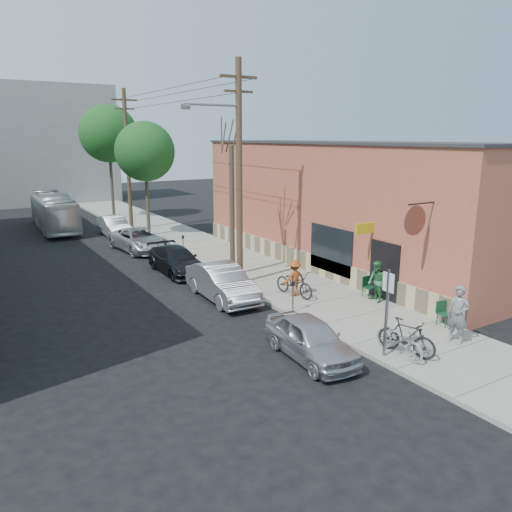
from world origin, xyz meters
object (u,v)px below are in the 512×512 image
parking_meter_near (293,291)px  cyclist (294,278)px  patron_grey (458,314)px  car_3 (139,240)px  patron_green (377,282)px  car_0 (311,339)px  bus (54,212)px  tree_bare (232,212)px  car_4 (114,226)px  utility_pole_near (238,170)px  patio_chair_b (445,314)px  sign_post (387,305)px  parking_meter_far (183,242)px  parked_bike_a (407,337)px  tree_leafy_mid (145,152)px  tree_leafy_far (109,134)px  car_2 (177,260)px  parked_bike_b (399,340)px  patio_chair_a (369,287)px  car_1 (222,283)px

parking_meter_near → cyclist: bearing=52.9°
patron_grey → car_3: size_ratio=0.40×
patron_green → car_0: 6.09m
patron_grey → bus: 30.69m
tree_bare → car_4: (-2.00, 13.60, -2.60)m
parking_meter_near → car_0: 3.93m
patron_grey → bus: bus is taller
car_0 → car_4: 23.00m
utility_pole_near → cyclist: size_ratio=6.33×
patio_chair_b → car_4: size_ratio=0.20×
sign_post → parking_meter_far: 15.59m
tree_bare → parked_bike_a: bearing=-88.9°
patron_grey → parking_meter_near: bearing=-164.9°
patio_chair_b → car_0: (-5.68, 0.59, 0.07)m
cyclist → sign_post: bearing=83.0°
utility_pole_near → car_0: utility_pole_near is taller
tree_leafy_mid → cyclist: 17.19m
car_3 → patio_chair_b: bearing=-79.5°
tree_bare → car_0: (-2.35, -9.40, -2.65)m
tree_bare → tree_leafy_far: (-0.00, 20.84, 3.76)m
car_2 → tree_leafy_mid: bearing=78.3°
car_3 → patron_green: bearing=-76.9°
tree_bare → patron_green: bearing=-65.2°
parking_meter_near → car_4: size_ratio=0.29×
tree_leafy_mid → parked_bike_b: tree_leafy_mid is taller
patio_chair_a → utility_pole_near: bearing=121.0°
bus → patio_chair_b: bearing=-71.4°
patio_chair_a → patron_green: size_ratio=0.51×
patio_chair_b → patron_green: bearing=102.3°
patron_green → tree_leafy_mid: bearing=-156.0°
tree_leafy_mid → patio_chair_a: bearing=-79.8°
tree_leafy_far → bus: tree_leafy_far is taller
tree_leafy_far → parked_bike_a: size_ratio=4.81×
utility_pole_near → car_2: (-1.59, 3.70, -4.75)m
patio_chair_b → patron_green: patron_green is taller
patron_grey → parked_bike_b: patron_grey is taller
patio_chair_b → cyclist: 6.29m
patron_green → car_3: patron_green is taller
patio_chair_a → parked_bike_a: 5.77m
car_0 → car_3: (0.35, 17.64, 0.03)m
car_3 → car_4: size_ratio=1.16×
cyclist → parked_bike_a: 6.72m
tree_leafy_mid → patron_grey: bearing=-84.2°
parking_meter_far → tree_leafy_mid: tree_leafy_mid is taller
car_2 → car_4: (0.00, 11.26, 0.05)m
parking_meter_near → bus: bus is taller
patio_chair_a → car_1: car_1 is taller
patron_green → tree_leafy_far: bearing=-158.9°
parking_meter_near → patron_green: patron_green is taller
patio_chair_a → cyclist: size_ratio=0.56×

